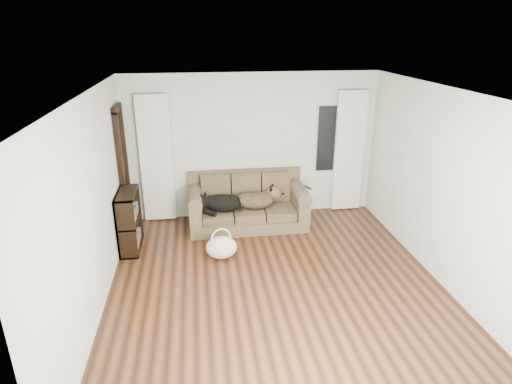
{
  "coord_description": "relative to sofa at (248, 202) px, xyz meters",
  "views": [
    {
      "loc": [
        -0.98,
        -4.9,
        3.3
      ],
      "look_at": [
        -0.06,
        1.6,
        0.77
      ],
      "focal_mm": 30.0,
      "sensor_mm": 36.0,
      "label": 1
    }
  ],
  "objects": [
    {
      "name": "wall_left",
      "position": [
        -2.1,
        -1.98,
        0.85
      ],
      "size": [
        0.04,
        5.0,
        2.6
      ],
      "primitive_type": "cube",
      "color": "silver",
      "rests_on": "ground"
    },
    {
      "name": "window_pane",
      "position": [
        1.6,
        0.5,
        0.95
      ],
      "size": [
        0.5,
        0.03,
        1.2
      ],
      "primitive_type": "cube",
      "color": "black",
      "rests_on": "wall_back"
    },
    {
      "name": "ceiling",
      "position": [
        0.15,
        -1.98,
        2.15
      ],
      "size": [
        5.0,
        5.0,
        0.0
      ],
      "primitive_type": "plane",
      "color": "white",
      "rests_on": "ground"
    },
    {
      "name": "tote_bag",
      "position": [
        -0.54,
        -1.1,
        -0.29
      ],
      "size": [
        0.48,
        0.37,
        0.35
      ],
      "primitive_type": "ellipsoid",
      "rotation": [
        0.0,
        0.0,
        -0.02
      ],
      "color": "beige",
      "rests_on": "floor"
    },
    {
      "name": "floor",
      "position": [
        0.15,
        -1.98,
        -0.45
      ],
      "size": [
        5.0,
        5.0,
        0.0
      ],
      "primitive_type": "plane",
      "color": "black",
      "rests_on": "ground"
    },
    {
      "name": "curtain_left",
      "position": [
        -1.55,
        0.44,
        0.7
      ],
      "size": [
        0.55,
        0.08,
        2.25
      ],
      "primitive_type": "cube",
      "color": "white",
      "rests_on": "ground"
    },
    {
      "name": "wall_right",
      "position": [
        2.4,
        -1.98,
        0.85
      ],
      "size": [
        0.04,
        5.0,
        2.6
      ],
      "primitive_type": "cube",
      "color": "silver",
      "rests_on": "ground"
    },
    {
      "name": "sofa",
      "position": [
        0.0,
        0.0,
        0.0
      ],
      "size": [
        2.03,
        0.88,
        0.83
      ],
      "primitive_type": "cube",
      "color": "#4D4331",
      "rests_on": "floor"
    },
    {
      "name": "curtain_right",
      "position": [
        1.95,
        0.44,
        0.7
      ],
      "size": [
        0.55,
        0.08,
        2.25
      ],
      "primitive_type": "cube",
      "color": "white",
      "rests_on": "ground"
    },
    {
      "name": "tv_remote",
      "position": [
        1.02,
        -0.19,
        0.28
      ],
      "size": [
        0.11,
        0.19,
        0.02
      ],
      "primitive_type": "cube",
      "rotation": [
        0.0,
        0.0,
        0.34
      ],
      "color": "black",
      "rests_on": "sofa"
    },
    {
      "name": "wall_back",
      "position": [
        0.15,
        0.52,
        0.85
      ],
      "size": [
        4.5,
        0.04,
        2.6
      ],
      "primitive_type": "cube",
      "color": "silver",
      "rests_on": "ground"
    },
    {
      "name": "dog_black_lab",
      "position": [
        -0.49,
        -0.08,
        0.03
      ],
      "size": [
        0.75,
        0.6,
        0.28
      ],
      "primitive_type": "ellipsoid",
      "rotation": [
        0.0,
        0.0,
        -0.25
      ],
      "color": "black",
      "rests_on": "sofa"
    },
    {
      "name": "bookshelf",
      "position": [
        -1.94,
        -0.58,
        0.05
      ],
      "size": [
        0.37,
        0.79,
        0.95
      ],
      "primitive_type": "cube",
      "rotation": [
        0.0,
        0.0,
        -0.11
      ],
      "color": "black",
      "rests_on": "floor"
    },
    {
      "name": "door_casing",
      "position": [
        -2.05,
        0.07,
        0.6
      ],
      "size": [
        0.07,
        0.6,
        2.1
      ],
      "primitive_type": "cube",
      "color": "black",
      "rests_on": "ground"
    },
    {
      "name": "dog_shepherd",
      "position": [
        0.16,
        -0.02,
        0.04
      ],
      "size": [
        0.7,
        0.51,
        0.3
      ],
      "primitive_type": "ellipsoid",
      "rotation": [
        0.0,
        0.0,
        3.09
      ],
      "color": "black",
      "rests_on": "sofa"
    }
  ]
}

